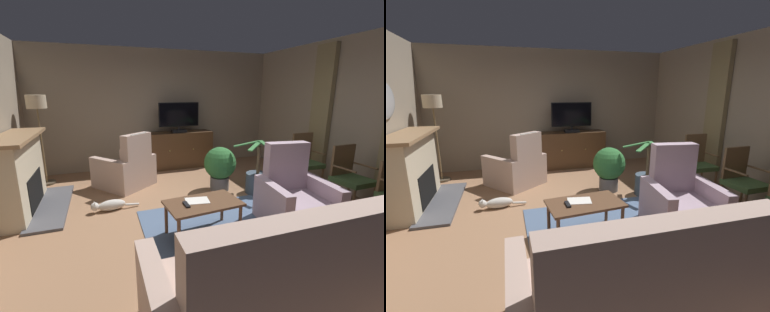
# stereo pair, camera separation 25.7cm
# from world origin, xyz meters

# --- Properties ---
(ground_plane) EXTENTS (6.28, 6.35, 0.04)m
(ground_plane) POSITION_xyz_m (0.00, 0.00, -0.02)
(ground_plane) COLOR #936B4C
(wall_back) EXTENTS (6.28, 0.10, 2.76)m
(wall_back) POSITION_xyz_m (0.00, 2.93, 1.38)
(wall_back) COLOR gray
(wall_back) RESTS_ON ground_plane
(wall_right_with_window) EXTENTS (0.10, 6.35, 2.76)m
(wall_right_with_window) POSITION_xyz_m (2.89, 0.00, 1.38)
(wall_right_with_window) COLOR gray
(wall_right_with_window) RESTS_ON ground_plane
(curtain_panel_far) EXTENTS (0.10, 0.44, 2.32)m
(curtain_panel_far) POSITION_xyz_m (2.78, 0.69, 1.52)
(curtain_panel_far) COLOR #8E7F56
(rug_central) EXTENTS (2.23, 1.65, 0.01)m
(rug_central) POSITION_xyz_m (0.18, -0.43, 0.01)
(rug_central) COLOR slate
(rug_central) RESTS_ON ground_plane
(fireplace) EXTENTS (0.87, 1.73, 1.19)m
(fireplace) POSITION_xyz_m (-2.56, 1.04, 0.57)
(fireplace) COLOR #4C4C51
(fireplace) RESTS_ON ground_plane
(tv_cabinet) EXTENTS (1.60, 0.50, 0.86)m
(tv_cabinet) POSITION_xyz_m (0.40, 2.58, 0.41)
(tv_cabinet) COLOR #352315
(tv_cabinet) RESTS_ON ground_plane
(television) EXTENTS (0.96, 0.20, 0.70)m
(television) POSITION_xyz_m (0.40, 2.52, 1.24)
(television) COLOR black
(television) RESTS_ON tv_cabinet
(coffee_table) EXTENTS (0.98, 0.63, 0.46)m
(coffee_table) POSITION_xyz_m (-0.21, -0.54, 0.40)
(coffee_table) COLOR brown
(coffee_table) RESTS_ON ground_plane
(tv_remote) EXTENTS (0.05, 0.17, 0.02)m
(tv_remote) POSITION_xyz_m (-0.44, -0.56, 0.47)
(tv_remote) COLOR black
(tv_remote) RESTS_ON coffee_table
(folded_newspaper) EXTENTS (0.33, 0.27, 0.01)m
(folded_newspaper) POSITION_xyz_m (-0.27, -0.48, 0.46)
(folded_newspaper) COLOR silver
(folded_newspaper) RESTS_ON coffee_table
(sofa_floral) EXTENTS (1.96, 0.87, 1.08)m
(sofa_floral) POSITION_xyz_m (-0.20, -2.00, 0.36)
(sofa_floral) COLOR #BC9E8E
(sofa_floral) RESTS_ON ground_plane
(armchair_near_window) EXTENTS (1.26, 1.26, 1.08)m
(armchair_near_window) POSITION_xyz_m (-0.95, 1.63, 0.33)
(armchair_near_window) COLOR #BC9E8E
(armchair_near_window) RESTS_ON ground_plane
(armchair_facing_sofa) EXTENTS (0.99, 0.98, 1.11)m
(armchair_facing_sofa) POSITION_xyz_m (1.10, -0.67, 0.34)
(armchair_facing_sofa) COLOR #AD93A3
(armchair_facing_sofa) RESTS_ON ground_plane
(side_chair_far_end) EXTENTS (0.51, 0.51, 0.98)m
(side_chair_far_end) POSITION_xyz_m (2.32, -0.49, 0.52)
(side_chair_far_end) COLOR #4C703D
(side_chair_far_end) RESTS_ON ground_plane
(side_chair_nearest_door) EXTENTS (0.50, 0.43, 1.03)m
(side_chair_nearest_door) POSITION_xyz_m (2.32, 0.49, 0.54)
(side_chair_nearest_door) COLOR #4C703D
(side_chair_nearest_door) RESTS_ON ground_plane
(potted_plant_leafy_by_curtain) EXTENTS (0.60, 0.60, 0.82)m
(potted_plant_leafy_by_curtain) POSITION_xyz_m (0.68, 0.85, 0.47)
(potted_plant_leafy_by_curtain) COLOR slate
(potted_plant_leafy_by_curtain) RESTS_ON ground_plane
(potted_plant_tall_palm_by_window) EXTENTS (0.81, 0.72, 0.98)m
(potted_plant_tall_palm_by_window) POSITION_xyz_m (1.26, 0.48, 0.23)
(potted_plant_tall_palm_by_window) COLOR #3D4C5B
(potted_plant_tall_palm_by_window) RESTS_ON ground_plane
(cat) EXTENTS (0.74, 0.22, 0.19)m
(cat) POSITION_xyz_m (-1.32, 0.60, 0.09)
(cat) COLOR beige
(cat) RESTS_ON ground_plane
(floor_lamp) EXTENTS (0.35, 0.35, 1.75)m
(floor_lamp) POSITION_xyz_m (-2.46, 2.28, 1.41)
(floor_lamp) COLOR #4C4233
(floor_lamp) RESTS_ON ground_plane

